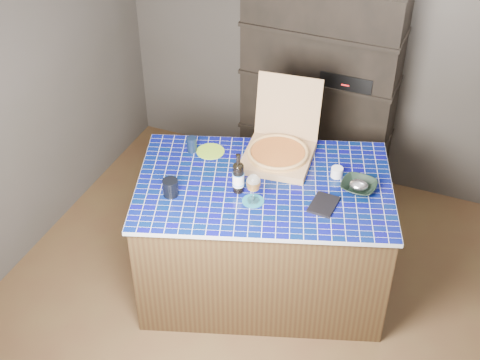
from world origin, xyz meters
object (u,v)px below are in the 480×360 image
at_px(kitchen_island, 263,235).
at_px(pizza_box, 279,150).
at_px(mead_bottle, 238,177).
at_px(bowl, 359,186).
at_px(wine_glass, 253,183).
at_px(dvd_case, 324,205).

bearing_deg(kitchen_island, pizza_box, 73.28).
xyz_separation_m(kitchen_island, mead_bottle, (-0.13, -0.14, 0.57)).
bearing_deg(bowl, kitchen_island, -163.95).
relative_size(wine_glass, dvd_case, 0.95).
height_order(kitchen_island, mead_bottle, mead_bottle).
bearing_deg(pizza_box, kitchen_island, -94.04).
bearing_deg(kitchen_island, bowl, -2.54).
height_order(pizza_box, wine_glass, pizza_box).
height_order(kitchen_island, bowl, bowl).
distance_m(mead_bottle, dvd_case, 0.56).
distance_m(wine_glass, dvd_case, 0.46).
xyz_separation_m(dvd_case, bowl, (0.16, 0.24, 0.02)).
distance_m(kitchen_island, bowl, 0.77).
xyz_separation_m(mead_bottle, wine_glass, (0.13, -0.06, 0.03)).
bearing_deg(dvd_case, wine_glass, -159.81).
height_order(kitchen_island, pizza_box, pizza_box).
relative_size(dvd_case, bowl, 0.94).
distance_m(kitchen_island, wine_glass, 0.63).
bearing_deg(dvd_case, bowl, 59.09).
relative_size(mead_bottle, dvd_case, 1.35).
height_order(kitchen_island, dvd_case, dvd_case).
distance_m(mead_bottle, wine_glass, 0.14).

